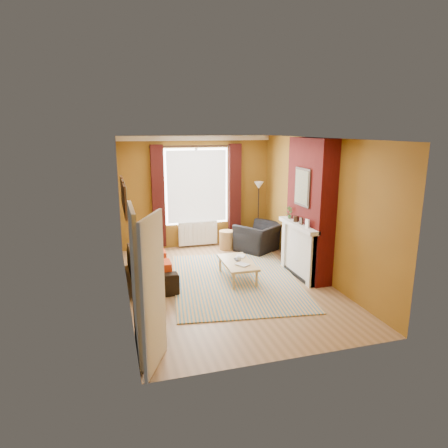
{
  "coord_description": "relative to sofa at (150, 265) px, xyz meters",
  "views": [
    {
      "loc": [
        -2.12,
        -7.04,
        2.99
      ],
      "look_at": [
        0.0,
        0.25,
        1.15
      ],
      "focal_mm": 32.0,
      "sensor_mm": 36.0,
      "label": 1
    }
  ],
  "objects": [
    {
      "name": "ground",
      "position": [
        1.42,
        -0.67,
        -0.29
      ],
      "size": [
        5.5,
        5.5,
        0.0
      ],
      "primitive_type": "plane",
      "color": "brown",
      "rests_on": "ground"
    },
    {
      "name": "room_walls",
      "position": [
        2.05,
        -0.39,
        1.09
      ],
      "size": [
        3.82,
        5.54,
        2.83
      ],
      "color": "brown",
      "rests_on": "ground"
    },
    {
      "name": "striped_rug",
      "position": [
        1.62,
        -0.56,
        -0.28
      ],
      "size": [
        2.88,
        3.68,
        0.02
      ],
      "rotation": [
        0.0,
        0.0,
        -0.14
      ],
      "color": "teal",
      "rests_on": "ground"
    },
    {
      "name": "sofa",
      "position": [
        0.0,
        0.0,
        0.0
      ],
      "size": [
        0.84,
        2.03,
        0.59
      ],
      "primitive_type": "imported",
      "rotation": [
        0.0,
        0.0,
        1.59
      ],
      "color": "black",
      "rests_on": "ground"
    },
    {
      "name": "armchair",
      "position": [
        2.81,
        1.21,
        0.05
      ],
      "size": [
        1.38,
        1.34,
        0.68
      ],
      "primitive_type": "imported",
      "rotation": [
        0.0,
        0.0,
        3.74
      ],
      "color": "black",
      "rests_on": "ground"
    },
    {
      "name": "coffee_table",
      "position": [
        1.68,
        -0.51,
        0.05
      ],
      "size": [
        0.6,
        1.15,
        0.38
      ],
      "rotation": [
        0.0,
        0.0,
        -0.02
      ],
      "color": "tan",
      "rests_on": "ground"
    },
    {
      "name": "wicker_stool",
      "position": [
        2.06,
        1.55,
        -0.06
      ],
      "size": [
        0.5,
        0.5,
        0.47
      ],
      "rotation": [
        0.0,
        0.0,
        0.41
      ],
      "color": "#9B7343",
      "rests_on": "ground"
    },
    {
      "name": "floor_lamp",
      "position": [
        2.97,
        1.73,
        1.01
      ],
      "size": [
        0.26,
        0.26,
        1.65
      ],
      "rotation": [
        0.0,
        0.0,
        0.08
      ],
      "color": "black",
      "rests_on": "ground"
    },
    {
      "name": "book_a",
      "position": [
        1.62,
        -0.79,
        0.1
      ],
      "size": [
        0.29,
        0.32,
        0.02
      ],
      "primitive_type": "imported",
      "rotation": [
        0.0,
        0.0,
        0.55
      ],
      "color": "#999999",
      "rests_on": "coffee_table"
    },
    {
      "name": "book_b",
      "position": [
        1.74,
        -0.19,
        0.1
      ],
      "size": [
        0.29,
        0.31,
        0.02
      ],
      "primitive_type": "imported",
      "rotation": [
        0.0,
        0.0,
        -0.57
      ],
      "color": "#999999",
      "rests_on": "coffee_table"
    },
    {
      "name": "mug",
      "position": [
        1.72,
        -0.5,
        0.13
      ],
      "size": [
        0.11,
        0.11,
        0.09
      ],
      "primitive_type": "imported",
      "rotation": [
        0.0,
        0.0,
        -0.16
      ],
      "color": "#999999",
      "rests_on": "coffee_table"
    },
    {
      "name": "tv_remote",
      "position": [
        1.68,
        -0.43,
        0.1
      ],
      "size": [
        0.06,
        0.17,
        0.02
      ],
      "rotation": [
        0.0,
        0.0,
        0.02
      ],
      "color": "#232326",
      "rests_on": "coffee_table"
    }
  ]
}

